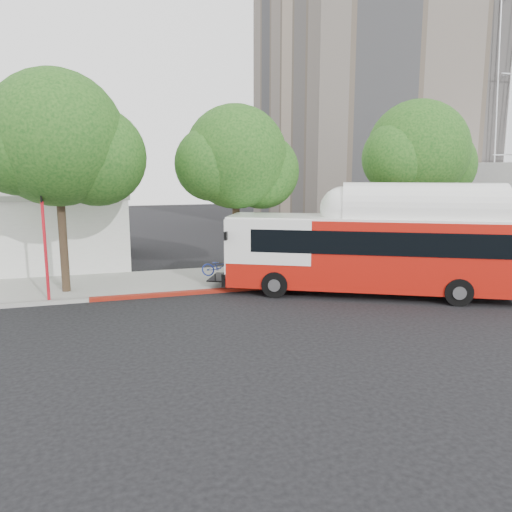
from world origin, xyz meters
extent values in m
plane|color=black|center=(0.00, 0.00, 0.00)|extent=(120.00, 120.00, 0.00)
cube|color=gray|center=(0.00, 6.50, 0.07)|extent=(60.00, 5.00, 0.15)
cube|color=gray|center=(0.00, 3.90, 0.07)|extent=(60.00, 0.30, 0.15)
cube|color=maroon|center=(-3.00, 3.90, 0.08)|extent=(10.00, 0.32, 0.16)
cylinder|color=#2D2116|center=(-9.00, 5.50, 3.04)|extent=(0.36, 0.36, 6.08)
sphere|color=#123F12|center=(-9.00, 5.50, 6.84)|extent=(5.80, 5.80, 5.80)
sphere|color=#123F12|center=(-7.41, 5.70, 6.08)|extent=(4.35, 4.35, 4.35)
cylinder|color=#2D2116|center=(-1.00, 6.00, 2.72)|extent=(0.36, 0.36, 5.44)
sphere|color=#123F12|center=(-1.00, 6.00, 6.12)|extent=(5.00, 5.00, 5.00)
sphere|color=#123F12|center=(0.38, 6.20, 5.44)|extent=(3.75, 3.75, 3.75)
cylinder|color=#2D2116|center=(9.00, 5.80, 2.88)|extent=(0.36, 0.36, 5.76)
sphere|color=#123F12|center=(9.00, 5.80, 6.48)|extent=(5.40, 5.40, 5.40)
sphere|color=#123F12|center=(10.48, 6.00, 5.76)|extent=(4.05, 4.05, 4.05)
cube|color=gray|center=(18.00, 28.00, 17.50)|extent=(18.00, 18.00, 35.00)
cube|color=#B1150C|center=(3.98, 1.60, 1.88)|extent=(12.40, 8.07, 3.03)
cube|color=black|center=(4.45, 1.36, 2.51)|extent=(11.31, 7.56, 0.99)
cube|color=white|center=(3.98, 1.60, 3.43)|extent=(12.37, 8.00, 0.10)
cube|color=white|center=(5.85, 0.66, 3.71)|extent=(6.90, 4.88, 0.57)
cube|color=black|center=(-2.12, 4.68, 0.52)|extent=(1.59, 2.05, 0.06)
imported|color=navy|center=(-2.12, 4.68, 1.02)|extent=(1.37, 1.88, 0.94)
cylinder|color=red|center=(-9.60, 4.12, 2.13)|extent=(0.13, 0.13, 4.25)
cube|color=black|center=(-9.60, 4.12, 4.36)|extent=(0.05, 0.43, 0.27)
camera|label=1|loc=(-7.07, -17.78, 5.58)|focal=35.00mm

